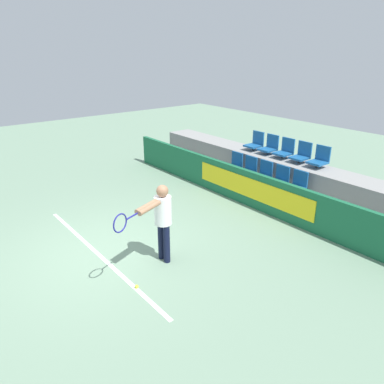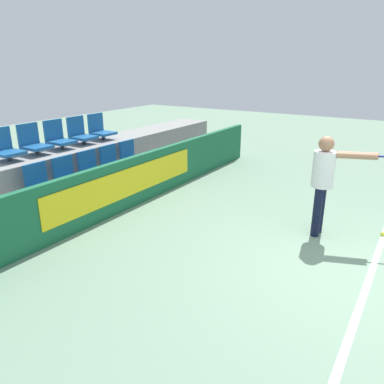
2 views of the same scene
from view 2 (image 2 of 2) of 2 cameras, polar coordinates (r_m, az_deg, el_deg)
ground_plane at (r=5.32m, az=23.47°, el=-11.39°), size 30.00×30.00×0.00m
court_baseline at (r=5.30m, az=25.42°, el=-11.73°), size 4.96×0.08×0.01m
barrier_wall at (r=6.79m, az=-11.07°, el=0.79°), size 9.85×0.14×0.93m
bleacher_tier_front at (r=7.20m, az=-13.96°, el=-0.22°), size 9.45×0.86×0.49m
bleacher_tier_middle at (r=7.75m, az=-18.54°, el=2.63°), size 9.45×0.86×0.99m
stadium_chair_0 at (r=6.50m, az=-21.98°, el=1.16°), size 0.41×0.46×0.55m
stadium_chair_1 at (r=6.81m, az=-18.30°, el=2.38°), size 0.41×0.46×0.55m
stadium_chair_2 at (r=7.15m, az=-14.95°, el=3.48°), size 0.41×0.46×0.55m
stadium_chair_3 at (r=7.52m, az=-11.91°, el=4.47°), size 0.41×0.46×0.55m
stadium_chair_4 at (r=7.91m, az=-9.16°, el=5.35°), size 0.41×0.46×0.55m
stadium_chair_5 at (r=7.08m, az=-26.62°, el=6.06°), size 0.41×0.46×0.55m
stadium_chair_6 at (r=7.37m, az=-23.02°, el=7.01°), size 0.41×0.46×0.55m
stadium_chair_7 at (r=7.69m, az=-19.69°, el=7.85°), size 0.41×0.46×0.55m
stadium_chair_8 at (r=8.03m, az=-16.62°, el=8.61°), size 0.41×0.46×0.55m
stadium_chair_9 at (r=8.40m, az=-13.81°, el=9.27°), size 0.41×0.46×0.55m
tennis_player at (r=5.96m, az=19.94°, el=2.35°), size 0.65×1.42×1.55m
tennis_ball at (r=6.58m, az=27.04°, el=-5.70°), size 0.07×0.07×0.07m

